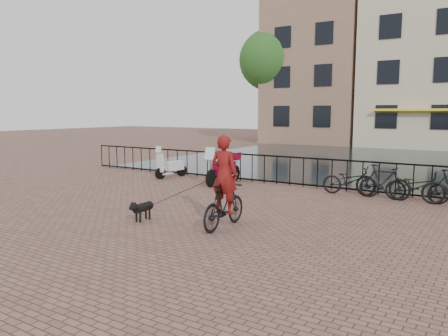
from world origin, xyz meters
The scene contains 13 objects.
ground centered at (0.00, 0.00, 0.00)m, with size 100.00×100.00×0.00m, color brown.
canal_water centered at (0.00, 17.30, 0.00)m, with size 20.00×20.00×0.00m, color black.
railing centered at (0.00, 8.00, 0.50)m, with size 20.00×0.05×1.02m.
canal_house_left centered at (-7.50, 30.00, 6.40)m, with size 7.50×9.00×12.80m.
canal_house_mid centered at (0.50, 30.00, 5.90)m, with size 8.00×9.50×11.80m.
tree_far_left centered at (-11.00, 27.00, 6.73)m, with size 5.04×5.04×9.27m.
cyclist centered at (0.60, 2.08, 0.92)m, with size 0.77×1.78×2.41m.
dog centered at (-1.37, 1.58, 0.26)m, with size 0.29×0.77×0.51m.
motorcycle centered at (-2.62, 7.02, 0.70)m, with size 0.47×1.96×1.40m.
scooter centered at (-5.17, 7.21, 0.65)m, with size 0.64×1.45×1.30m.
parked_bike_0 centered at (1.80, 7.40, 0.45)m, with size 0.60×1.72×0.90m, color black.
parked_bike_1 centered at (2.75, 7.40, 0.50)m, with size 0.47×1.66×1.00m, color black.
parked_bike_2 centered at (3.70, 7.40, 0.45)m, with size 0.60×1.72×0.90m, color black.
Camera 1 is at (5.72, -5.86, 2.57)m, focal length 35.00 mm.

